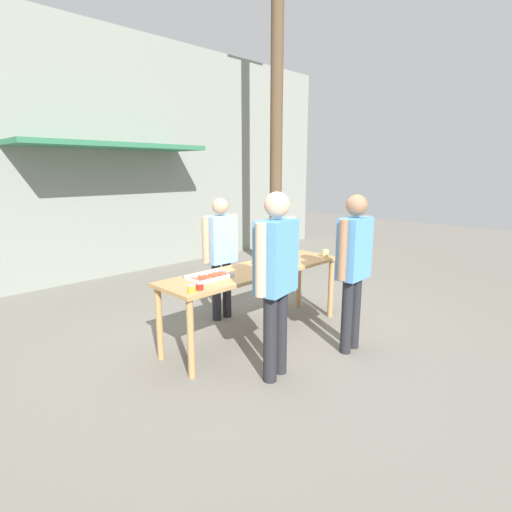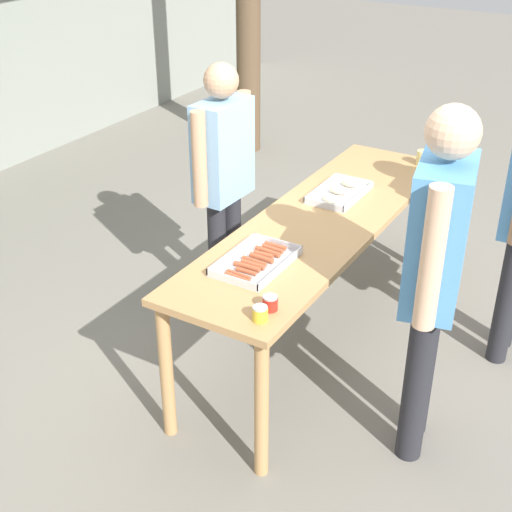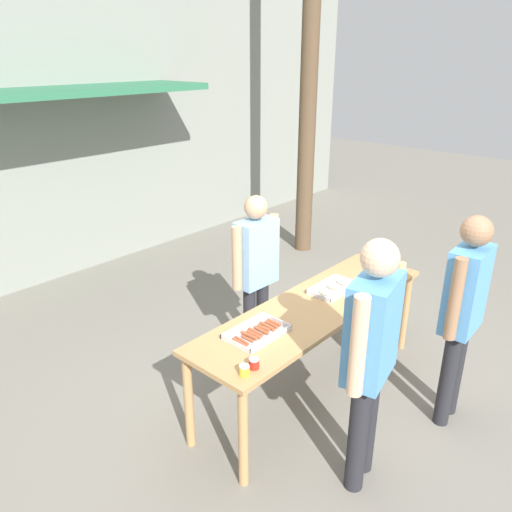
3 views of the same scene
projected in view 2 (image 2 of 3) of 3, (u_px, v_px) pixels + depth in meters
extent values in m
plane|color=slate|center=(316.00, 337.00, 4.57)|extent=(24.00, 24.00, 0.00)
cube|color=tan|center=(322.00, 221.00, 4.17)|extent=(2.48, 0.69, 0.04)
cylinder|color=tan|center=(262.00, 409.00, 3.36)|extent=(0.07, 0.07, 0.81)
cylinder|color=tan|center=(426.00, 221.00, 5.13)|extent=(0.07, 0.07, 0.81)
cylinder|color=tan|center=(166.00, 371.00, 3.62)|extent=(0.07, 0.07, 0.81)
cylinder|color=tan|center=(354.00, 204.00, 5.38)|extent=(0.07, 0.07, 0.81)
cube|color=silver|center=(256.00, 264.00, 3.67)|extent=(0.47, 0.30, 0.01)
cube|color=silver|center=(281.00, 267.00, 3.59)|extent=(0.47, 0.01, 0.03)
cube|color=silver|center=(232.00, 253.00, 3.73)|extent=(0.47, 0.01, 0.03)
cube|color=silver|center=(232.00, 280.00, 3.49)|extent=(0.01, 0.30, 0.03)
cube|color=silver|center=(278.00, 242.00, 3.83)|extent=(0.01, 0.30, 0.03)
cylinder|color=#A34C2D|center=(237.00, 278.00, 3.51)|extent=(0.04, 0.14, 0.03)
cylinder|color=#A34C2D|center=(239.00, 275.00, 3.54)|extent=(0.03, 0.14, 0.02)
cylinder|color=#A34C2D|center=(246.00, 271.00, 3.57)|extent=(0.03, 0.11, 0.02)
cylinder|color=#A34C2D|center=(247.00, 267.00, 3.61)|extent=(0.03, 0.15, 0.03)
cylinder|color=#A34C2D|center=(253.00, 264.00, 3.63)|extent=(0.03, 0.13, 0.03)
cylinder|color=#A34C2D|center=(254.00, 261.00, 3.66)|extent=(0.03, 0.14, 0.02)
cylinder|color=#A34C2D|center=(262.00, 258.00, 3.69)|extent=(0.03, 0.14, 0.03)
cylinder|color=#A34C2D|center=(263.00, 255.00, 3.72)|extent=(0.03, 0.11, 0.03)
cylinder|color=#A34C2D|center=(268.00, 252.00, 3.75)|extent=(0.04, 0.15, 0.03)
cylinder|color=#A34C2D|center=(273.00, 249.00, 3.78)|extent=(0.03, 0.12, 0.03)
cylinder|color=#A34C2D|center=(275.00, 246.00, 3.81)|extent=(0.03, 0.12, 0.03)
cube|color=silver|center=(339.00, 195.00, 4.43)|extent=(0.45, 0.27, 0.01)
cube|color=silver|center=(359.00, 196.00, 4.37)|extent=(0.45, 0.01, 0.03)
cube|color=silver|center=(321.00, 187.00, 4.48)|extent=(0.45, 0.01, 0.03)
cube|color=silver|center=(324.00, 205.00, 4.26)|extent=(0.01, 0.27, 0.03)
cube|color=silver|center=(354.00, 180.00, 4.59)|extent=(0.01, 0.27, 0.03)
ellipsoid|color=beige|center=(330.00, 199.00, 4.32)|extent=(0.07, 0.12, 0.04)
ellipsoid|color=beige|center=(338.00, 190.00, 4.42)|extent=(0.07, 0.12, 0.06)
ellipsoid|color=beige|center=(350.00, 183.00, 4.52)|extent=(0.07, 0.12, 0.05)
cylinder|color=gold|center=(260.00, 314.00, 3.21)|extent=(0.07, 0.07, 0.06)
cylinder|color=#B2B2B7|center=(260.00, 308.00, 3.19)|extent=(0.07, 0.07, 0.01)
cylinder|color=#B22319|center=(270.00, 304.00, 3.29)|extent=(0.07, 0.07, 0.06)
cylinder|color=#B2B2B7|center=(270.00, 297.00, 3.27)|extent=(0.07, 0.07, 0.01)
cylinder|color=#DBC67A|center=(423.00, 158.00, 4.86)|extent=(0.08, 0.08, 0.10)
cylinder|color=#232328|center=(217.00, 256.00, 4.70)|extent=(0.12, 0.12, 0.79)
cylinder|color=#232328|center=(233.00, 245.00, 4.83)|extent=(0.12, 0.12, 0.79)
cube|color=#84B2DB|center=(223.00, 150.00, 4.42)|extent=(0.40, 0.23, 0.63)
sphere|color=tan|center=(221.00, 80.00, 4.21)|extent=(0.21, 0.21, 0.21)
cylinder|color=tan|center=(199.00, 160.00, 4.24)|extent=(0.09, 0.09, 0.59)
cylinder|color=tan|center=(244.00, 137.00, 4.60)|extent=(0.09, 0.09, 0.59)
cylinder|color=#232328|center=(422.00, 363.00, 3.63)|extent=(0.13, 0.13, 0.87)
cylinder|color=#232328|center=(417.00, 386.00, 3.46)|extent=(0.13, 0.13, 0.87)
cube|color=#5193D1|center=(439.00, 235.00, 3.17)|extent=(0.48, 0.33, 0.69)
sphere|color=#DBAD89|center=(453.00, 132.00, 2.94)|extent=(0.24, 0.24, 0.24)
cylinder|color=#DBAD89|center=(446.00, 208.00, 3.38)|extent=(0.10, 0.10, 0.65)
cylinder|color=#DBAD89|center=(432.00, 260.00, 2.94)|extent=(0.10, 0.10, 0.65)
cylinder|color=#232328|center=(507.00, 300.00, 4.17)|extent=(0.12, 0.12, 0.84)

